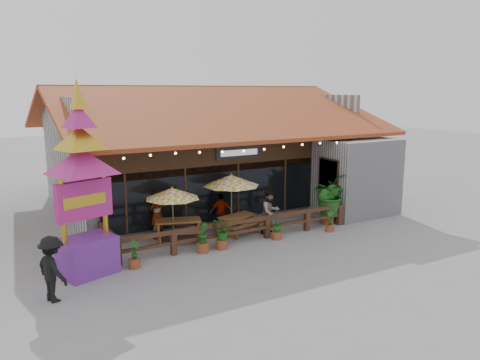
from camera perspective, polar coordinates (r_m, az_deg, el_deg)
ground at (r=19.63m, az=3.74°, el=-6.43°), size 100.00×100.00×0.00m
restaurant_building at (r=24.90m, az=-4.11°, el=2.47°), size 15.50×14.73×6.09m
patio_railing at (r=18.13m, az=-1.75°, el=-5.86°), size 10.00×2.60×0.92m
umbrella_left at (r=18.00m, az=-8.25°, el=-1.64°), size 2.24×2.24×2.26m
umbrella_right at (r=19.25m, az=-1.07°, el=-0.07°), size 2.95×2.95×2.50m
picnic_table_left at (r=18.61m, az=-7.52°, el=-5.63°), size 2.17×2.02×0.85m
picnic_table_right at (r=19.43m, az=-0.35°, el=-5.03°), size 1.86×1.70×0.75m
thai_sign_tower at (r=15.26m, az=-18.72°, el=1.57°), size 3.08×3.08×6.65m
tropical_plant at (r=21.00m, az=10.73°, el=-1.85°), size 2.06×2.12×2.23m
diner_a at (r=18.93m, az=-10.06°, el=-4.13°), size 0.86×0.76×1.97m
diner_b at (r=19.31m, az=3.72°, el=-3.90°), size 0.96×0.79×1.83m
diner_c at (r=19.81m, az=-2.32°, el=-3.89°), size 0.99×0.61×1.57m
pedestrian at (r=14.23m, az=-21.92°, el=-10.03°), size 1.10×1.39×1.89m
planter_a at (r=16.13m, az=-12.77°, el=-9.06°), size 0.40×0.40×0.97m
planter_b at (r=17.21m, az=-4.56°, el=-7.21°), size 0.46×0.50×1.11m
planter_c at (r=17.50m, az=-2.24°, el=-6.50°), size 0.76×0.69×1.09m
planter_d at (r=18.68m, az=4.51°, el=-5.86°), size 0.51×0.51×0.96m
planter_e at (r=20.02m, az=10.91°, el=-5.16°), size 0.38×0.36×0.88m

